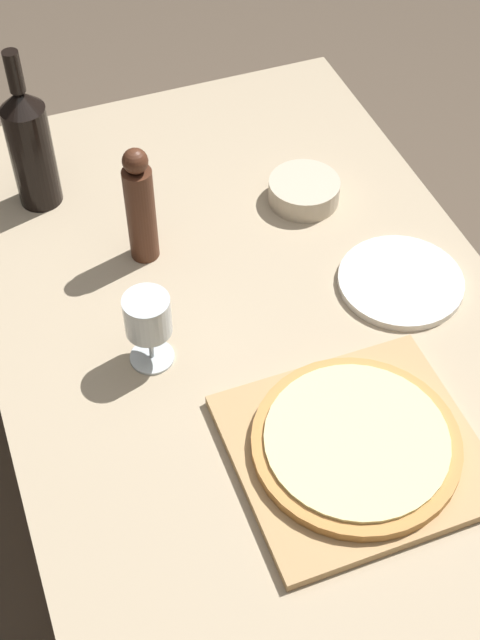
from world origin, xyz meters
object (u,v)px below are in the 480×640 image
object	(u,v)px
wine_glass	(148,318)
small_bowl	(304,191)
pizza	(356,442)
pepper_mill	(140,207)
wine_bottle	(30,145)

from	to	relation	value
wine_glass	small_bowl	size ratio (longest dim) A/B	1.03
pizza	wine_glass	distance (m)	0.37
pepper_mill	small_bowl	bearing A→B (deg)	6.12
small_bowl	pepper_mill	bearing A→B (deg)	-173.88
pepper_mill	small_bowl	size ratio (longest dim) A/B	1.73
wine_bottle	small_bowl	world-z (taller)	wine_bottle
small_bowl	wine_glass	bearing A→B (deg)	-144.86
pizza	wine_bottle	world-z (taller)	wine_bottle
wine_bottle	pepper_mill	distance (m)	0.25
wine_glass	small_bowl	world-z (taller)	wine_glass
pizza	pepper_mill	size ratio (longest dim) A/B	1.33
wine_bottle	small_bowl	distance (m)	0.51
wine_bottle	pizza	bearing A→B (deg)	-66.74
pepper_mill	small_bowl	distance (m)	0.34
pizza	wine_glass	size ratio (longest dim) A/B	2.23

